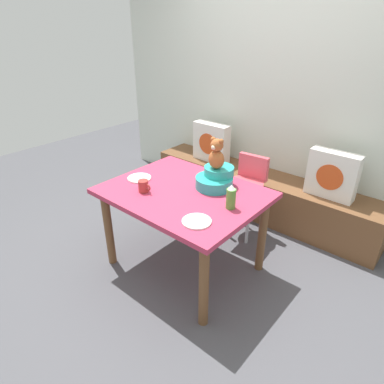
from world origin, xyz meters
name	(u,v)px	position (x,y,z in m)	size (l,w,h in m)	color
ground_plane	(185,265)	(0.00, 0.00, 0.00)	(8.00, 8.00, 0.00)	#4C4C51
back_wall	(281,91)	(0.00, 1.50, 1.30)	(4.40, 0.10, 2.60)	silver
window_bench	(258,193)	(0.00, 1.23, 0.23)	(2.60, 0.44, 0.46)	brown
pillow_floral_left	(211,142)	(-0.65, 1.21, 0.68)	(0.44, 0.15, 0.44)	white
pillow_floral_right	(332,175)	(0.74, 1.21, 0.68)	(0.44, 0.15, 0.44)	white
dining_table	(184,202)	(0.00, 0.00, 0.64)	(1.22, 0.96, 0.74)	#B73351
highchair	(246,185)	(0.10, 0.79, 0.52)	(0.34, 0.47, 0.79)	#D84C59
infant_seat_teal	(216,179)	(0.14, 0.22, 0.81)	(0.30, 0.33, 0.16)	teal
teddy_bear	(217,154)	(0.14, 0.22, 1.02)	(0.13, 0.12, 0.25)	#A5592D
ketchup_bottle	(231,197)	(0.43, 0.02, 0.83)	(0.07, 0.07, 0.18)	#4C8C33
coffee_mug	(144,186)	(-0.23, -0.21, 0.79)	(0.12, 0.08, 0.09)	#9E332D
dinner_plate_near	(139,178)	(-0.44, -0.08, 0.75)	(0.20, 0.20, 0.01)	white
dinner_plate_far	(197,221)	(0.37, -0.28, 0.75)	(0.20, 0.20, 0.01)	white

